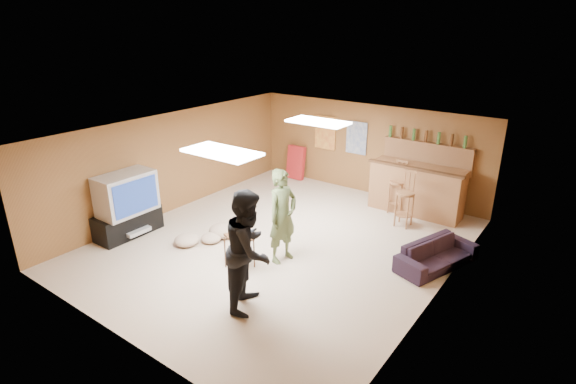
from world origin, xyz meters
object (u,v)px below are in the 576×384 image
Objects in this scene: bar_counter at (416,189)px; tray_table at (240,252)px; tv_body at (126,193)px; sofa at (437,255)px; person_olive at (283,216)px; person_black at (249,250)px.

tray_table is (-1.55, -4.10, -0.25)m from bar_counter.
bar_counter is at bearing 47.00° from tv_body.
person_olive is at bearing 140.32° from sofa.
person_olive is at bearing -6.43° from person_black.
person_olive is 2.82× the size of tray_table.
person_olive is 0.96m from tray_table.
bar_counter is 1.18× the size of person_olive.
person_olive is 1.08× the size of sofa.
bar_counter is at bearing -31.68° from person_black.
person_black is at bearing -98.16° from bar_counter.
bar_counter is 2.40m from sofa.
person_black reaches higher than tv_body.
person_black is (-0.69, -4.82, 0.37)m from bar_counter.
tv_body is at bearing -172.40° from tray_table.
tray_table is at bearing -110.68° from bar_counter.
bar_counter is at bearing 69.32° from tray_table.
tv_body reaches higher than sofa.
tray_table is at bearing 155.13° from person_olive.
tv_body is at bearing -133.00° from bar_counter.
tv_body is at bearing 60.41° from person_black.
tray_table is (-2.75, -2.05, 0.07)m from sofa.
tv_body reaches higher than tray_table.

